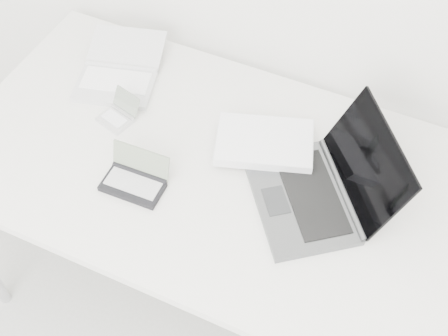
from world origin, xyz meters
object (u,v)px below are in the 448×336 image
at_px(desk, 240,185).
at_px(netbook_open_white, 119,74).
at_px(palmtop_charcoal, 135,180).
at_px(laptop_large, 298,170).

xyz_separation_m(desk, netbook_open_white, (-0.49, 0.18, 0.06)).
distance_m(desk, netbook_open_white, 0.52).
bearing_deg(netbook_open_white, palmtop_charcoal, -68.39).
xyz_separation_m(desk, laptop_large, (0.14, 0.05, 0.08)).
xyz_separation_m(laptop_large, netbook_open_white, (-0.63, 0.13, -0.02)).
bearing_deg(desk, palmtop_charcoal, -148.99).
distance_m(laptop_large, palmtop_charcoal, 0.43).
height_order(desk, netbook_open_white, netbook_open_white).
height_order(laptop_large, netbook_open_white, laptop_large).
relative_size(laptop_large, palmtop_charcoal, 3.47).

